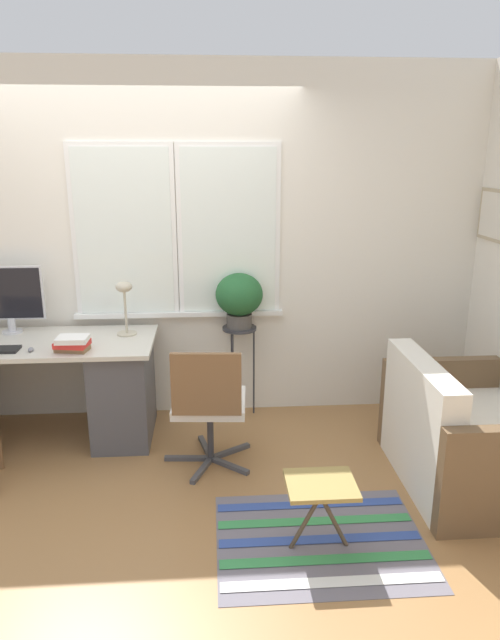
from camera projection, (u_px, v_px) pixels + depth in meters
The scene contains 13 objects.
ground_plane at pixel (133, 459), 3.95m from camera, with size 14.00×14.00×0.00m, color #9E7042.
wall_back_with_window at pixel (138, 247), 4.34m from camera, with size 9.00×0.12×2.70m.
desk at pixel (34, 388), 4.14m from camera, with size 1.76×0.73×0.76m.
monitor at pixel (8, 297), 4.17m from camera, with size 0.50×0.14×0.50m.
mouse at pixel (31, 349), 3.83m from camera, with size 0.04×0.06×0.03m.
desk_lamp at pixel (125, 297), 4.12m from camera, with size 0.15×0.15×0.40m.
book_stack at pixel (72, 343), 3.83m from camera, with size 0.24×0.19×0.11m.
office_chair_swivel at pixel (209, 403), 3.74m from camera, with size 0.60×0.62×0.87m.
couch_loveseat at pixel (464, 441), 3.61m from camera, with size 0.83×1.14×0.82m.
plant_stand at pixel (239, 339), 4.47m from camera, with size 0.27×0.27×0.74m.
potted_plant at pixel (239, 297), 4.38m from camera, with size 0.36×0.36×0.43m.
floor_rug_striped at pixel (320, 540), 3.12m from camera, with size 1.13×0.89×0.01m.
folding_stool at pixel (321, 490), 2.97m from camera, with size 0.36×0.31×0.40m.
Camera 1 is at (0.57, -3.57, 2.03)m, focal length 32.00 mm.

